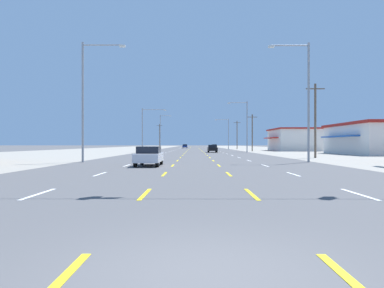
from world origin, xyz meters
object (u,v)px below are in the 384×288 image
(sedan_inner_right_near, at_px, (212,148))
(sedan_inner_left_midfar, at_px, (185,146))
(sedan_far_right_mid, at_px, (214,146))
(streetlight_left_row_0, at_px, (87,94))
(streetlight_right_row_1, at_px, (245,123))
(streetlight_left_row_1, at_px, (145,126))
(streetlight_right_row_2, at_px, (227,131))
(streetlight_left_row_2, at_px, (161,130))
(streetlight_right_row_0, at_px, (305,94))
(sedan_inner_left_nearest, at_px, (149,156))

(sedan_inner_right_near, height_order, sedan_inner_left_midfar, same)
(sedan_far_right_mid, xyz_separation_m, streetlight_left_row_0, (-16.80, -91.25, 5.41))
(sedan_inner_left_midfar, relative_size, streetlight_left_row_0, 0.42)
(streetlight_left_row_0, relative_size, streetlight_right_row_1, 1.09)
(sedan_far_right_mid, height_order, streetlight_left_row_1, streetlight_left_row_1)
(streetlight_right_row_2, bearing_deg, streetlight_left_row_2, 180.00)
(streetlight_right_row_0, distance_m, streetlight_left_row_2, 74.82)
(sedan_inner_left_midfar, relative_size, streetlight_right_row_2, 0.49)
(streetlight_right_row_0, xyz_separation_m, streetlight_left_row_2, (-19.68, 72.19, -0.26))
(streetlight_right_row_0, height_order, streetlight_left_row_1, streetlight_right_row_0)
(sedan_inner_right_near, xyz_separation_m, streetlight_right_row_0, (6.41, -35.69, 5.34))
(sedan_far_right_mid, relative_size, streetlight_left_row_0, 0.42)
(sedan_inner_right_near, xyz_separation_m, streetlight_right_row_2, (6.29, 36.50, 4.57))
(streetlight_left_row_0, height_order, streetlight_right_row_1, streetlight_left_row_0)
(sedan_inner_left_midfar, distance_m, streetlight_left_row_2, 28.39)
(sedan_far_right_mid, height_order, streetlight_left_row_2, streetlight_left_row_2)
(streetlight_right_row_0, bearing_deg, sedan_inner_left_midfar, 97.64)
(sedan_inner_right_near, distance_m, sedan_far_right_mid, 55.67)
(streetlight_left_row_0, distance_m, streetlight_right_row_2, 74.78)
(streetlight_left_row_1, relative_size, streetlight_left_row_2, 0.83)
(sedan_far_right_mid, height_order, streetlight_right_row_0, streetlight_right_row_0)
(streetlight_right_row_2, bearing_deg, streetlight_right_row_1, -89.89)
(sedan_inner_right_near, height_order, streetlight_left_row_1, streetlight_left_row_1)
(sedan_inner_left_nearest, height_order, sedan_inner_right_near, same)
(streetlight_right_row_0, bearing_deg, sedan_inner_left_nearest, -158.90)
(sedan_inner_left_nearest, bearing_deg, streetlight_right_row_2, 80.30)
(sedan_far_right_mid, bearing_deg, sedan_inner_left_nearest, -96.22)
(streetlight_left_row_0, distance_m, streetlight_left_row_2, 72.19)
(streetlight_right_row_1, bearing_deg, streetlight_right_row_2, 90.11)
(streetlight_left_row_1, bearing_deg, sedan_inner_right_near, -1.79)
(streetlight_right_row_0, xyz_separation_m, streetlight_right_row_2, (-0.12, 72.19, -0.77))
(streetlight_left_row_0, bearing_deg, streetlight_left_row_2, 90.05)
(sedan_far_right_mid, bearing_deg, sedan_inner_left_midfar, 142.24)
(streetlight_left_row_0, distance_m, streetlight_right_row_1, 41.06)
(sedan_inner_left_nearest, bearing_deg, streetlight_left_row_0, 140.71)
(sedan_inner_right_near, xyz_separation_m, streetlight_left_row_0, (-13.22, -35.69, 5.41))
(sedan_inner_left_midfar, distance_m, streetlight_left_row_0, 99.73)
(sedan_far_right_mid, relative_size, streetlight_right_row_0, 0.42)
(streetlight_left_row_0, distance_m, streetlight_left_row_1, 36.11)
(streetlight_left_row_0, xyz_separation_m, streetlight_left_row_2, (-0.06, 72.19, -0.33))
(sedan_inner_left_nearest, relative_size, sedan_far_right_mid, 1.00)
(sedan_inner_right_near, xyz_separation_m, streetlight_right_row_1, (6.36, 0.41, 4.93))
(sedan_inner_left_nearest, relative_size, streetlight_right_row_2, 0.49)
(sedan_inner_left_midfar, height_order, streetlight_right_row_0, streetlight_right_row_0)
(sedan_inner_right_near, xyz_separation_m, sedan_inner_left_midfar, (-6.92, 63.69, 0.00))
(streetlight_left_row_2, bearing_deg, sedan_inner_left_midfar, 76.85)
(streetlight_left_row_0, bearing_deg, streetlight_left_row_1, 89.65)
(sedan_inner_right_near, bearing_deg, sedan_inner_left_nearest, -99.63)
(sedan_far_right_mid, xyz_separation_m, sedan_inner_left_midfar, (-10.51, 8.14, 0.00))
(sedan_inner_left_midfar, distance_m, streetlight_right_row_1, 64.86)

